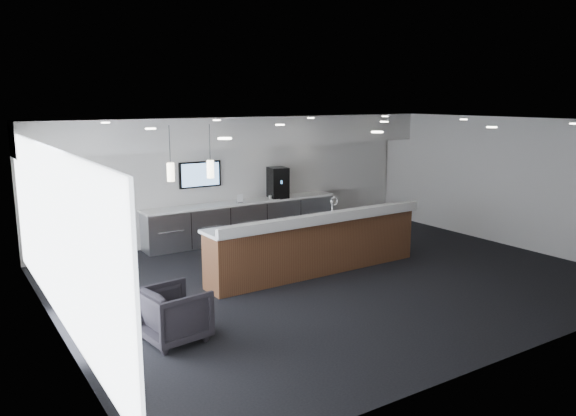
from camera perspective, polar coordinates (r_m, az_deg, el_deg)
ground at (r=11.00m, az=4.58°, el=-7.07°), size 10.00×10.00×0.00m
ceiling at (r=10.46m, az=4.83°, el=8.75°), size 10.00×8.00×0.02m
back_wall at (r=13.97m, az=-5.31°, el=3.14°), size 10.00×0.02×3.00m
left_wall at (r=8.62m, az=-22.80°, el=-2.66°), size 0.02×8.00×3.00m
right_wall at (r=14.20m, az=20.98°, el=2.58°), size 0.02×8.00×3.00m
soffit_bulkhead at (r=13.46m, az=-4.51°, el=7.78°), size 10.00×0.90×0.70m
alcove_panel at (r=13.93m, az=-5.26°, el=3.54°), size 9.80×0.06×1.40m
window_blinds_wall at (r=8.63m, az=-22.53°, el=-2.63°), size 0.04×7.36×2.55m
back_credenza at (r=13.84m, az=-4.55°, el=-1.22°), size 5.06×0.66×0.95m
wall_tv at (r=13.44m, az=-8.93°, el=3.39°), size 1.05×0.08×0.62m
pendant_left at (r=9.99m, az=-9.13°, el=4.22°), size 0.12×0.12×0.30m
pendant_right at (r=9.73m, az=-12.92°, el=3.90°), size 0.12×0.12×0.30m
ceiling_can_lights at (r=10.46m, az=4.83°, el=8.59°), size 7.00×5.00×0.02m
service_counter at (r=11.17m, az=2.90°, el=-3.67°), size 4.76×0.91×1.49m
coffee_machine at (r=14.17m, az=-1.04°, el=2.61°), size 0.51×0.60×0.77m
info_sign_left at (r=13.55m, az=-4.88°, el=0.98°), size 0.15×0.02×0.20m
info_sign_right at (r=14.08m, az=-1.39°, el=1.44°), size 0.17×0.06×0.22m
armchair at (r=8.30m, az=-11.49°, el=-10.52°), size 0.97×0.95×0.79m
lounge_guest at (r=8.65m, az=-18.22°, el=-6.35°), size 0.71×0.79×1.82m
cup_0 at (r=14.29m, az=0.10°, el=1.31°), size 0.09×0.09×0.08m
cup_1 at (r=14.22m, az=-0.38°, el=1.26°), size 0.13×0.13×0.08m
cup_2 at (r=14.15m, az=-0.85°, el=1.20°), size 0.11×0.11×0.08m
cup_3 at (r=14.07m, az=-1.34°, el=1.15°), size 0.12×0.12×0.08m
cup_4 at (r=14.00m, az=-1.83°, el=1.10°), size 0.12×0.12×0.08m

